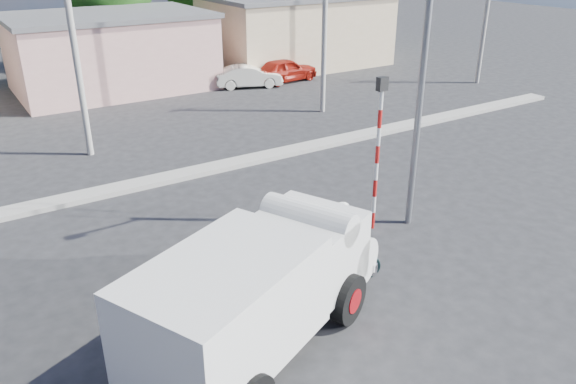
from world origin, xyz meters
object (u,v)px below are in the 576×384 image
truck (264,285)px  car_red (285,70)px  cyclist (342,248)px  traffic_pole (378,142)px  car_cream (249,76)px  streetlight (420,51)px  bicycle (342,262)px

truck → car_red: (12.77, 19.45, -0.71)m
truck → cyclist: truck is taller
cyclist → traffic_pole: size_ratio=0.41×
cyclist → car_cream: cyclist is taller
car_cream → streetlight: (-4.25, -17.00, 4.35)m
traffic_pole → streetlight: 2.56m
truck → cyclist: (2.73, 1.01, -0.49)m
car_red → truck: bearing=139.9°
bicycle → car_cream: (7.61, 18.37, 0.10)m
car_cream → traffic_pole: traffic_pole is taller
truck → car_red: size_ratio=1.61×
truck → car_red: bearing=32.2°
car_cream → truck: bearing=171.7°
bicycle → streetlight: (3.36, 1.37, 4.45)m
bicycle → streetlight: size_ratio=0.22×
car_red → traffic_pole: bearing=148.7°
traffic_pole → cyclist: bearing=-145.3°
cyclist → car_red: cyclist is taller
traffic_pole → streetlight: (0.94, -0.30, 2.37)m
cyclist → streetlight: 5.45m
car_red → streetlight: 18.82m
streetlight → car_cream: bearing=76.0°
truck → streetlight: streetlight is taller
traffic_pole → streetlight: streetlight is taller
truck → bicycle: size_ratio=3.32×
car_cream → car_red: car_red is taller
traffic_pole → streetlight: size_ratio=0.48×
car_cream → car_red: bearing=-68.5°
traffic_pole → truck: bearing=-152.5°
bicycle → cyclist: 0.39m
truck → bicycle: bearing=-4.2°
truck → cyclist: 2.95m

